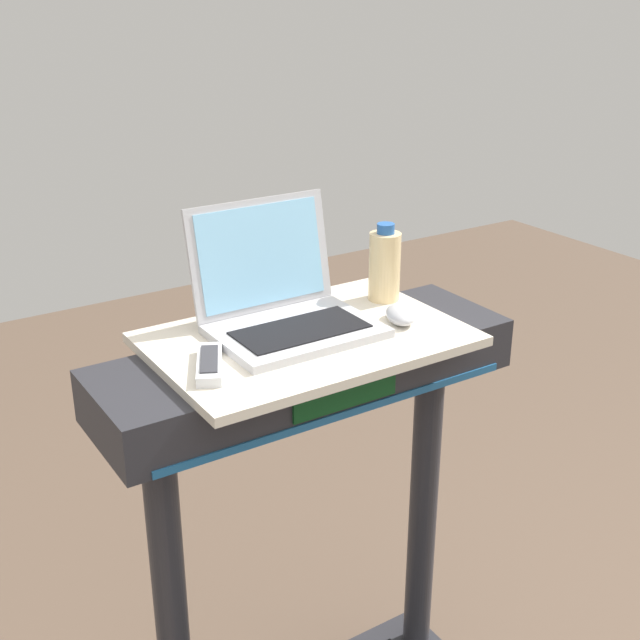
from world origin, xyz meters
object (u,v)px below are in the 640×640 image
object	(u,v)px
computer_mouse	(400,315)
water_bottle	(385,265)
laptop	(284,305)
tv_remote	(209,364)

from	to	relation	value
computer_mouse	water_bottle	size ratio (longest dim) A/B	0.56
laptop	computer_mouse	size ratio (longest dim) A/B	3.27
water_bottle	laptop	bearing A→B (deg)	-174.91
water_bottle	tv_remote	size ratio (longest dim) A/B	1.08
laptop	water_bottle	world-z (taller)	laptop
water_bottle	tv_remote	xyz separation A→B (m)	(-0.49, -0.12, -0.07)
laptop	computer_mouse	distance (m)	0.25
computer_mouse	tv_remote	world-z (taller)	computer_mouse
laptop	computer_mouse	xyz separation A→B (m)	(0.22, -0.11, -0.03)
water_bottle	tv_remote	distance (m)	0.51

